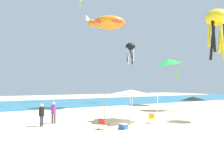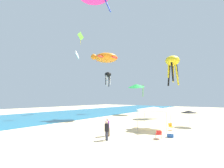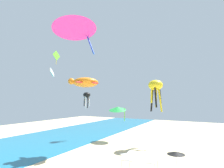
{
  "view_description": "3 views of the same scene",
  "coord_description": "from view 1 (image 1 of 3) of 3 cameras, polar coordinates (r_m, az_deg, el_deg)",
  "views": [
    {
      "loc": [
        -14.43,
        -15.21,
        3.23
      ],
      "look_at": [
        -1.75,
        4.79,
        3.32
      ],
      "focal_mm": 39.13,
      "sensor_mm": 36.0,
      "label": 1
    },
    {
      "loc": [
        -20.55,
        -5.67,
        3.82
      ],
      "look_at": [
        0.58,
        10.22,
        6.25
      ],
      "focal_mm": 25.37,
      "sensor_mm": 36.0,
      "label": 2
    },
    {
      "loc": [
        -19.38,
        -4.21,
        8.37
      ],
      "look_at": [
        0.58,
        6.85,
        10.95
      ],
      "focal_mm": 26.0,
      "sensor_mm": 36.0,
      "label": 3
    }
  ],
  "objects": [
    {
      "name": "kite_delta_green",
      "position": [
        39.92,
        12.95,
        5.17
      ],
      "size": [
        4.9,
        4.86,
        3.56
      ],
      "rotation": [
        0.0,
        0.0,
        1.84
      ],
      "color": "green"
    },
    {
      "name": "person_far_stroller",
      "position": [
        21.07,
        -13.49,
        -6.12
      ],
      "size": [
        0.43,
        0.47,
        1.8
      ],
      "rotation": [
        0.0,
        0.0,
        1.89
      ],
      "color": "brown",
      "rests_on": "ground"
    },
    {
      "name": "cooler_box",
      "position": [
        18.04,
        2.63,
        -9.87
      ],
      "size": [
        0.51,
        0.68,
        0.4
      ],
      "color": "blue",
      "rests_on": "ground"
    },
    {
      "name": "beach_umbrella",
      "position": [
        22.57,
        18.45,
        -3.23
      ],
      "size": [
        2.17,
        2.17,
        2.23
      ],
      "color": "silver",
      "rests_on": "ground"
    },
    {
      "name": "ground",
      "position": [
        21.22,
        11.13,
        -9.09
      ],
      "size": [
        120.0,
        120.0,
        0.1
      ],
      "primitive_type": "cube",
      "color": "beige"
    },
    {
      "name": "folding_chair_facing_ocean",
      "position": [
        21.0,
        9.25,
        -7.74
      ],
      "size": [
        0.79,
        0.81,
        0.82
      ],
      "rotation": [
        0.0,
        0.0,
        5.64
      ],
      "color": "black",
      "rests_on": "ground"
    },
    {
      "name": "kite_octopus_yellow",
      "position": [
        34.95,
        23.31,
        13.51
      ],
      "size": [
        2.89,
        2.89,
        6.41
      ],
      "rotation": [
        0.0,
        0.0,
        2.29
      ],
      "color": "yellow"
    },
    {
      "name": "person_near_umbrella",
      "position": [
        19.81,
        -16.11,
        -6.57
      ],
      "size": [
        0.42,
        0.42,
        1.76
      ],
      "rotation": [
        0.0,
        0.0,
        0.94
      ],
      "color": "#33384C",
      "rests_on": "ground"
    },
    {
      "name": "ocean_strip",
      "position": [
        44.47,
        -13.39,
        -4.35
      ],
      "size": [
        120.0,
        20.87,
        0.02
      ],
      "primitive_type": "cube",
      "color": "teal",
      "rests_on": "ground"
    },
    {
      "name": "kite_turtle_orange",
      "position": [
        35.18,
        -0.93,
        14.03
      ],
      "size": [
        5.84,
        5.84,
        2.09
      ],
      "rotation": [
        0.0,
        0.0,
        2.35
      ],
      "color": "orange"
    },
    {
      "name": "kite_octopus_black",
      "position": [
        44.43,
        4.31,
        8.5
      ],
      "size": [
        1.73,
        1.73,
        3.84
      ],
      "rotation": [
        0.0,
        0.0,
        4.27
      ],
      "color": "black"
    },
    {
      "name": "folding_chair_left_of_tent",
      "position": [
        17.86,
        -2.16,
        -9.08
      ],
      "size": [
        0.8,
        0.76,
        0.82
      ],
      "rotation": [
        0.0,
        0.0,
        2.09
      ],
      "color": "black",
      "rests_on": "ground"
    },
    {
      "name": "kite_parafoil_white",
      "position": [
        48.95,
        -5.29,
        14.33
      ],
      "size": [
        2.7,
        1.96,
        1.89
      ],
      "rotation": [
        0.0,
        0.0,
        0.56
      ],
      "color": "white"
    },
    {
      "name": "canopy_tent",
      "position": [
        21.62,
        4.44,
        -2.03
      ],
      "size": [
        3.8,
        3.91,
        2.8
      ],
      "rotation": [
        0.0,
        0.0,
        0.16
      ],
      "color": "#B7B7BC",
      "rests_on": "ground"
    }
  ]
}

